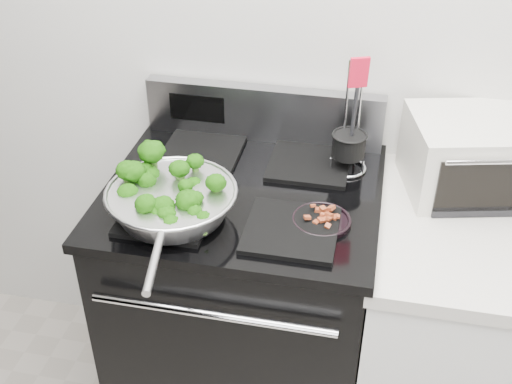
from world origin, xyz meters
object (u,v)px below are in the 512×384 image
(utensil_holder, at_px, (348,151))
(skillet, at_px, (172,201))
(gas_range, at_px, (245,305))
(bacon_plate, at_px, (322,217))
(toaster_oven, at_px, (477,155))

(utensil_holder, bearing_deg, skillet, -162.91)
(gas_range, height_order, bacon_plate, gas_range)
(gas_range, height_order, utensil_holder, utensil_holder)
(skillet, height_order, utensil_holder, utensil_holder)
(bacon_plate, height_order, utensil_holder, utensil_holder)
(utensil_holder, distance_m, toaster_oven, 0.37)
(bacon_plate, bearing_deg, toaster_oven, 36.55)
(gas_range, relative_size, skillet, 2.03)
(bacon_plate, distance_m, toaster_oven, 0.51)
(skillet, xyz_separation_m, bacon_plate, (0.39, 0.06, -0.04))
(skillet, bearing_deg, utensil_holder, 28.07)
(gas_range, xyz_separation_m, skillet, (-0.15, -0.18, 0.52))
(skillet, height_order, toaster_oven, toaster_oven)
(utensil_holder, height_order, toaster_oven, utensil_holder)
(bacon_plate, relative_size, utensil_holder, 0.44)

